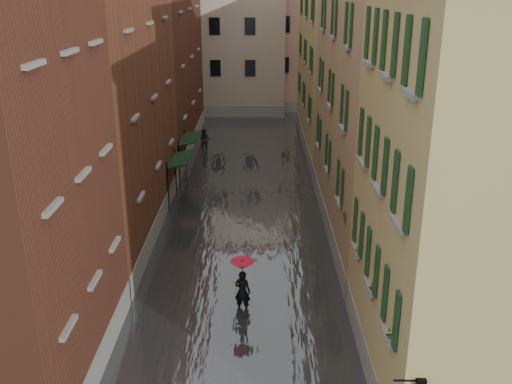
{
  "coord_description": "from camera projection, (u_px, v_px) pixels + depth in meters",
  "views": [
    {
      "loc": [
        0.76,
        -16.42,
        11.36
      ],
      "look_at": [
        0.64,
        6.41,
        3.0
      ],
      "focal_mm": 40.0,
      "sensor_mm": 36.0,
      "label": 1
    }
  ],
  "objects": [
    {
      "name": "floodwater",
      "position": [
        245.0,
        200.0,
        31.5
      ],
      "size": [
        10.0,
        60.0,
        0.2
      ],
      "primitive_type": "cube",
      "color": "#494D51",
      "rests_on": "ground"
    },
    {
      "name": "building_right_mid",
      "position": [
        398.0,
        99.0,
        25.51
      ],
      "size": [
        6.0,
        14.0,
        13.0
      ],
      "primitive_type": "cube",
      "color": "#A28262",
      "rests_on": "ground"
    },
    {
      "name": "pedestrian_far",
      "position": [
        205.0,
        140.0,
        40.83
      ],
      "size": [
        0.88,
        0.72,
        1.67
      ],
      "primitive_type": "imported",
      "rotation": [
        0.0,
        0.0,
        -0.12
      ],
      "color": "black",
      "rests_on": "ground"
    },
    {
      "name": "awning_far",
      "position": [
        189.0,
        140.0,
        34.57
      ],
      "size": [
        1.09,
        2.96,
        2.8
      ],
      "color": "black",
      "rests_on": "ground"
    },
    {
      "name": "wall_lantern",
      "position": [
        419.0,
        384.0,
        12.64
      ],
      "size": [
        0.71,
        0.22,
        0.35
      ],
      "color": "black",
      "rests_on": "ground"
    },
    {
      "name": "building_end_pink",
      "position": [
        313.0,
        43.0,
        54.8
      ],
      "size": [
        10.0,
        9.0,
        12.0
      ],
      "primitive_type": "cube",
      "color": "tan",
      "rests_on": "ground"
    },
    {
      "name": "building_end_cream",
      "position": [
        219.0,
        39.0,
        52.79
      ],
      "size": [
        12.0,
        9.0,
        13.0
      ],
      "primitive_type": "cube",
      "color": "#C4B39B",
      "rests_on": "ground"
    },
    {
      "name": "window_planters",
      "position": [
        370.0,
        259.0,
        17.24
      ],
      "size": [
        0.59,
        8.55,
        0.84
      ],
      "color": "brown",
      "rests_on": "ground"
    },
    {
      "name": "awning_near",
      "position": [
        180.0,
        160.0,
        30.49
      ],
      "size": [
        1.09,
        2.9,
        2.8
      ],
      "color": "black",
      "rests_on": "ground"
    },
    {
      "name": "building_right_near",
      "position": [
        489.0,
        204.0,
        15.44
      ],
      "size": [
        6.0,
        8.0,
        11.5
      ],
      "primitive_type": "cube",
      "color": "tan",
      "rests_on": "ground"
    },
    {
      "name": "ground",
      "position": [
        236.0,
        340.0,
        19.33
      ],
      "size": [
        120.0,
        120.0,
        0.0
      ],
      "primitive_type": "plane",
      "color": "#59595C",
      "rests_on": "ground"
    },
    {
      "name": "building_right_far",
      "position": [
        348.0,
        69.0,
        39.85
      ],
      "size": [
        6.0,
        16.0,
        11.5
      ],
      "primitive_type": "cube",
      "color": "tan",
      "rests_on": "ground"
    },
    {
      "name": "building_left_far",
      "position": [
        147.0,
        51.0,
        39.49
      ],
      "size": [
        6.0,
        16.0,
        14.0
      ],
      "primitive_type": "cube",
      "color": "brown",
      "rests_on": "ground"
    },
    {
      "name": "building_left_mid",
      "position": [
        87.0,
        104.0,
        25.66
      ],
      "size": [
        6.0,
        14.0,
        12.5
      ],
      "primitive_type": "cube",
      "color": "brown",
      "rests_on": "ground"
    },
    {
      "name": "pedestrian_main",
      "position": [
        242.0,
        282.0,
        20.58
      ],
      "size": [
        0.89,
        0.89,
        2.06
      ],
      "color": "black",
      "rests_on": "ground"
    }
  ]
}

